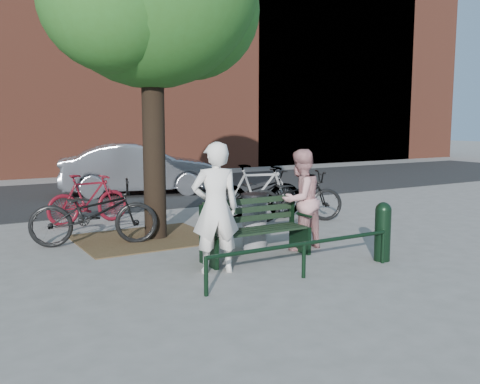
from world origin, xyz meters
TOP-DOWN VIEW (x-y plane):
  - ground at (0.00, 0.00)m, footprint 90.00×90.00m
  - dirt_pit at (-1.00, 2.20)m, footprint 2.40×2.00m
  - road at (0.00, 8.50)m, footprint 40.00×7.00m
  - townhouse_row at (0.17, 16.00)m, footprint 45.00×4.00m
  - park_bench at (-0.00, 0.08)m, footprint 1.74×0.54m
  - guard_railing at (0.00, -1.20)m, footprint 3.06×0.06m
  - person_left at (-0.90, -0.33)m, footprint 0.77×0.61m
  - person_right at (0.95, 0.15)m, footprint 0.95×0.83m
  - bollard at (1.60, -1.08)m, footprint 0.24×0.24m
  - litter_bin at (0.34, 0.60)m, footprint 0.45×0.45m
  - bicycle_a at (-1.92, 2.20)m, footprint 2.28×1.35m
  - bicycle_b at (-1.49, 4.18)m, footprint 1.79×0.71m
  - bicycle_c at (2.37, 2.20)m, footprint 2.18×1.42m
  - bicycle_d at (1.80, 2.79)m, footprint 2.10×1.03m
  - bicycle_e at (1.98, 3.05)m, footprint 2.01×0.74m
  - parked_car at (0.98, 7.91)m, footprint 4.74×2.60m

SIDE VIEW (x-z plane):
  - ground at x=0.00m, z-range 0.00..0.00m
  - road at x=0.00m, z-range 0.00..0.01m
  - dirt_pit at x=-1.00m, z-range 0.00..0.02m
  - guard_railing at x=0.00m, z-range 0.15..0.66m
  - litter_bin at x=0.34m, z-range 0.01..0.94m
  - park_bench at x=0.00m, z-range -0.01..0.97m
  - bollard at x=1.60m, z-range 0.03..0.94m
  - bicycle_b at x=-1.49m, z-range 0.00..1.05m
  - bicycle_e at x=1.98m, z-range 0.00..1.05m
  - bicycle_c at x=2.37m, z-range 0.00..1.08m
  - bicycle_a at x=-1.92m, z-range 0.00..1.13m
  - bicycle_d at x=1.80m, z-range 0.00..1.21m
  - parked_car at x=0.98m, z-range 0.00..1.48m
  - person_right at x=0.95m, z-range 0.00..1.68m
  - person_left at x=-0.90m, z-range 0.00..1.85m
  - townhouse_row at x=0.17m, z-range -0.75..13.25m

